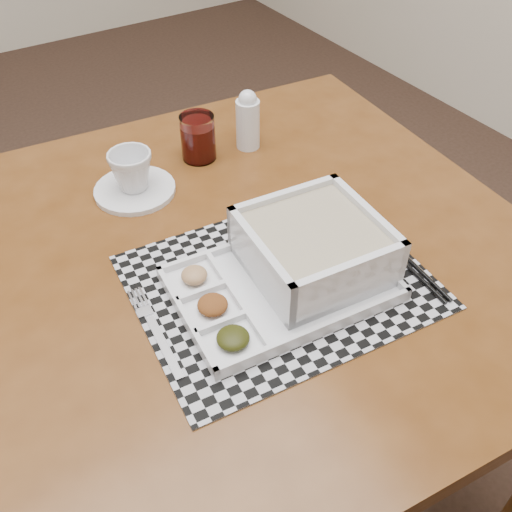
# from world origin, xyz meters

# --- Properties ---
(dining_table) EXTENTS (1.04, 1.04, 0.72)m
(dining_table) POSITION_xyz_m (0.70, -0.35, 0.64)
(dining_table) COLOR #4C280D
(dining_table) RESTS_ON ground
(placemat) EXTENTS (0.47, 0.39, 0.00)m
(placemat) POSITION_xyz_m (0.69, -0.45, 0.72)
(placemat) COLOR #B1B1B9
(placemat) RESTS_ON dining_table
(serving_tray) EXTENTS (0.34, 0.25, 0.09)m
(serving_tray) POSITION_xyz_m (0.73, -0.46, 0.76)
(serving_tray) COLOR silver
(serving_tray) RESTS_ON placemat
(fork) EXTENTS (0.03, 0.19, 0.00)m
(fork) POSITION_xyz_m (0.49, -0.44, 0.72)
(fork) COLOR silver
(fork) RESTS_ON placemat
(spoon) EXTENTS (0.04, 0.18, 0.01)m
(spoon) POSITION_xyz_m (0.90, -0.44, 0.72)
(spoon) COLOR silver
(spoon) RESTS_ON placemat
(chopsticks) EXTENTS (0.04, 0.24, 0.01)m
(chopsticks) POSITION_xyz_m (0.89, -0.51, 0.72)
(chopsticks) COLOR black
(chopsticks) RESTS_ON placemat
(saucer) EXTENTS (0.15, 0.15, 0.01)m
(saucer) POSITION_xyz_m (0.60, -0.11, 0.72)
(saucer) COLOR silver
(saucer) RESTS_ON dining_table
(cup) EXTENTS (0.10, 0.10, 0.07)m
(cup) POSITION_xyz_m (0.60, -0.11, 0.76)
(cup) COLOR silver
(cup) RESTS_ON saucer
(juice_glass) EXTENTS (0.07, 0.07, 0.09)m
(juice_glass) POSITION_xyz_m (0.76, -0.07, 0.76)
(juice_glass) COLOR white
(juice_glass) RESTS_ON dining_table
(creamer_bottle) EXTENTS (0.05, 0.05, 0.12)m
(creamer_bottle) POSITION_xyz_m (0.86, -0.09, 0.78)
(creamer_bottle) COLOR silver
(creamer_bottle) RESTS_ON dining_table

